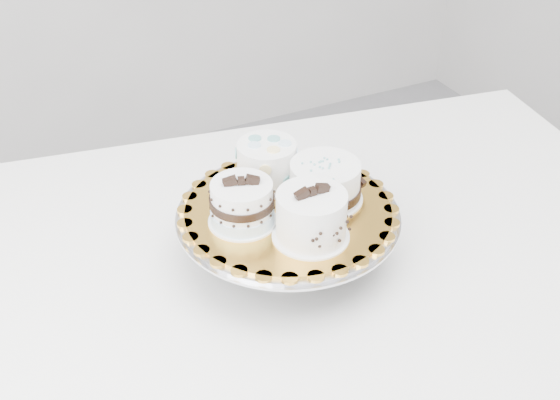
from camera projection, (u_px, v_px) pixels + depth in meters
name	position (u px, v px, depth m)	size (l,w,h in m)	color
table	(297.00, 289.00, 1.15)	(1.40, 1.05, 0.75)	white
cake_stand	(288.00, 226.00, 1.07)	(0.34, 0.34, 0.09)	gray
cake_board	(288.00, 210.00, 1.05)	(0.31, 0.31, 0.00)	gold
cake_swirl	(311.00, 217.00, 0.98)	(0.11, 0.11, 0.09)	white
cake_banded	(242.00, 205.00, 1.01)	(0.11, 0.11, 0.08)	white
cake_dots	(267.00, 163.00, 1.09)	(0.11, 0.11, 0.07)	white
cake_ribbon	(325.00, 183.00, 1.06)	(0.13, 0.13, 0.06)	white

